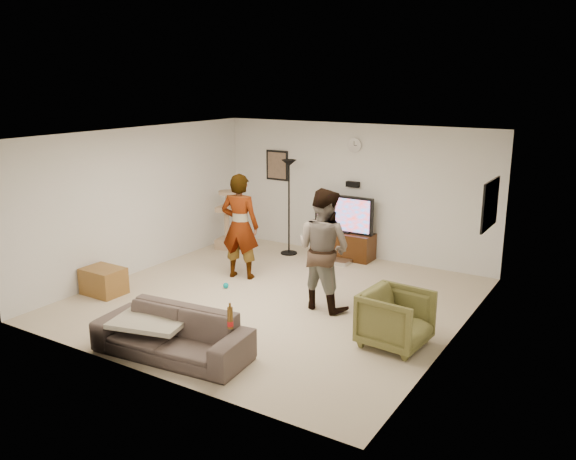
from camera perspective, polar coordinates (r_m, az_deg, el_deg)
The scene contains 24 objects.
floor at distance 9.06m, azimuth -1.32°, elevation -6.77°, with size 5.50×5.50×0.02m, color #BDAE91.
ceiling at distance 8.47m, azimuth -1.42°, elevation 9.32°, with size 5.50×5.50×0.02m, color white.
wall_back at distance 11.04m, azimuth 6.45°, elevation 3.83°, with size 5.50×0.04×2.50m, color white.
wall_front at distance 6.63m, azimuth -14.46°, elevation -3.75°, with size 5.50×0.04×2.50m, color white.
wall_left at distance 10.40m, azimuth -14.19°, elevation 2.83°, with size 0.04×5.50×2.50m, color white.
wall_right at distance 7.59m, azimuth 16.33°, elevation -1.58°, with size 0.04×5.50×2.50m, color white.
wall_clock at distance 10.88m, azimuth 6.51°, elevation 8.21°, with size 0.26×0.26×0.04m, color silver.
wall_speaker at distance 10.96m, azimuth 6.34°, elevation 4.45°, with size 0.25×0.10×0.10m, color black.
picture_back at distance 11.77m, azimuth -1.07°, elevation 6.32°, with size 0.42×0.03×0.52m, color brown.
picture_right at distance 9.05m, azimuth 19.09°, elevation 2.38°, with size 0.03×0.78×0.62m, color #F4CD61.
tv_stand at distance 11.08m, azimuth 5.38°, elevation -1.43°, with size 1.18×0.45×0.49m, color black.
console_box at distance 10.75m, azimuth 4.98°, elevation -3.09°, with size 0.40×0.30×0.07m, color silver.
tv at distance 10.94m, azimuth 5.45°, elevation 1.56°, with size 1.17×0.08×0.70m, color black.
tv_screen at distance 10.90m, azimuth 5.35°, elevation 1.52°, with size 1.08×0.01×0.61m, color blue.
floor_lamp at distance 11.10m, azimuth 0.09°, elevation 2.18°, with size 0.32×0.32×1.81m, color black.
cat_tree at distance 11.59m, azimuth -5.99°, elevation 1.03°, with size 0.38×0.38×1.18m, color tan.
person_left at distance 9.79m, azimuth -4.70°, elevation 0.36°, with size 0.65×0.43×1.78m, color #B6B7C0.
person_right at distance 8.47m, azimuth 3.47°, elevation -1.86°, with size 0.87×0.68×1.79m, color #384F8F.
sofa at distance 7.32m, azimuth -11.23°, elevation -9.90°, with size 1.94×0.76×0.57m, color #4B3F3B.
throw_blanket at distance 7.50m, azimuth -13.18°, elevation -8.58°, with size 0.90×0.70×0.06m, color beige.
beer_bottle at distance 6.63m, azimuth -5.66°, elevation -8.52°, with size 0.06×0.06×0.25m, color brown.
armchair at distance 7.53m, azimuth 10.46°, elevation -8.51°, with size 0.77×0.79×0.72m, color brown.
side_table at distance 9.63m, azimuth -17.53°, elevation -4.76°, with size 0.63×0.47×0.42m, color brown.
toy_ball at distance 9.53m, azimuth -6.08°, elevation -5.40°, with size 0.09×0.09×0.09m, color #04959F.
Camera 1 is at (4.61, -7.07, 3.27)m, focal length 36.47 mm.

